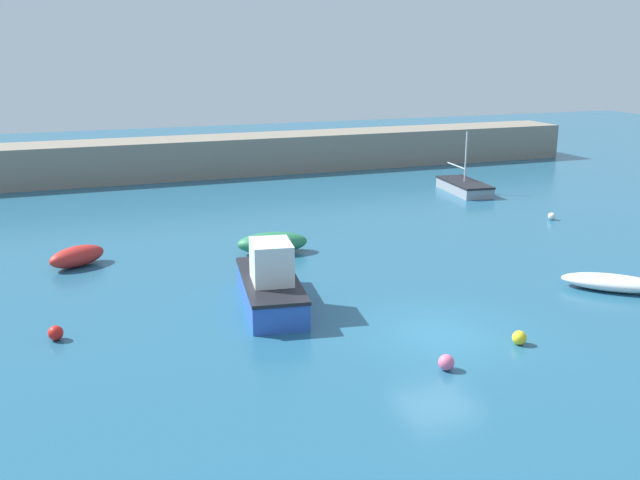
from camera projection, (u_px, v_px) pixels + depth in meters
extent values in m
cube|color=#235B7A|center=(439.00, 337.00, 21.96)|extent=(120.00, 120.00, 0.20)
cube|color=gray|center=(221.00, 156.00, 48.68)|extent=(52.76, 3.86, 2.54)
ellipsoid|color=red|center=(77.00, 256.00, 28.52)|extent=(2.57, 2.09, 0.82)
cube|color=#2D56B7|center=(270.00, 293.00, 24.21)|extent=(2.54, 5.31, 0.87)
cube|color=black|center=(270.00, 279.00, 24.08)|extent=(2.59, 5.42, 0.12)
cube|color=silver|center=(271.00, 263.00, 23.53)|extent=(1.52, 1.84, 1.48)
ellipsoid|color=#287A4C|center=(272.00, 243.00, 30.33)|extent=(3.15, 1.71, 0.90)
cube|color=gray|center=(464.00, 188.00, 42.81)|extent=(2.21, 4.52, 0.56)
cube|color=black|center=(464.00, 182.00, 42.72)|extent=(2.26, 4.61, 0.12)
cylinder|color=silver|center=(466.00, 158.00, 42.33)|extent=(0.09, 0.09, 3.09)
cylinder|color=silver|center=(456.00, 166.00, 43.67)|extent=(0.34, 2.48, 0.07)
ellipsoid|color=white|center=(612.00, 283.00, 25.74)|extent=(3.47, 3.20, 0.58)
sphere|color=white|center=(552.00, 216.00, 36.13)|extent=(0.37, 0.37, 0.37)
sphere|color=red|center=(56.00, 333.00, 21.41)|extent=(0.46, 0.46, 0.46)
sphere|color=#EA668C|center=(446.00, 362.00, 19.44)|extent=(0.45, 0.45, 0.45)
sphere|color=yellow|center=(519.00, 338.00, 21.10)|extent=(0.43, 0.43, 0.43)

